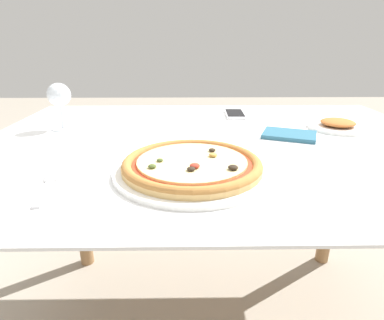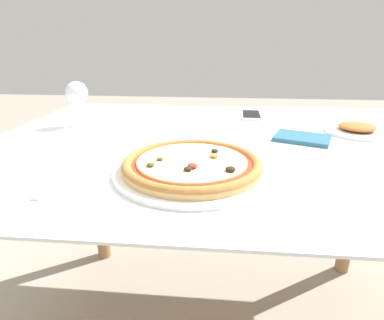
% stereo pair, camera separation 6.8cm
% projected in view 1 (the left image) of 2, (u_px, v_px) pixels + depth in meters
% --- Properties ---
extents(dining_table, '(1.35, 1.01, 0.73)m').
position_uv_depth(dining_table, '(215.00, 166.00, 0.95)').
color(dining_table, '#997047').
rests_on(dining_table, ground_plane).
extents(pizza_plate, '(0.34, 0.34, 0.04)m').
position_uv_depth(pizza_plate, '(192.00, 166.00, 0.69)').
color(pizza_plate, white).
rests_on(pizza_plate, dining_table).
extents(fork, '(0.05, 0.17, 0.00)m').
position_uv_depth(fork, '(48.00, 186.00, 0.63)').
color(fork, silver).
rests_on(fork, dining_table).
extents(wine_glass_far_left, '(0.08, 0.08, 0.15)m').
position_uv_depth(wine_glass_far_left, '(59.00, 97.00, 1.00)').
color(wine_glass_far_left, silver).
rests_on(wine_glass_far_left, dining_table).
extents(cell_phone, '(0.07, 0.15, 0.01)m').
position_uv_depth(cell_phone, '(235.00, 114.00, 1.22)').
color(cell_phone, white).
rests_on(cell_phone, dining_table).
extents(side_plate, '(0.18, 0.18, 0.03)m').
position_uv_depth(side_plate, '(337.00, 125.00, 1.03)').
color(side_plate, white).
rests_on(side_plate, dining_table).
extents(napkin_folded, '(0.18, 0.16, 0.01)m').
position_uv_depth(napkin_folded, '(289.00, 135.00, 0.95)').
color(napkin_folded, '#2D607A').
rests_on(napkin_folded, dining_table).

